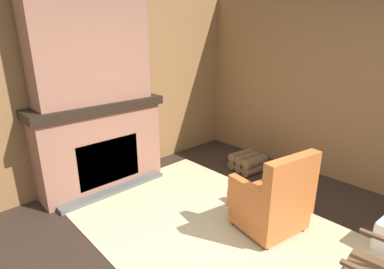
# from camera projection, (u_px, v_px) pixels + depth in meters

# --- Properties ---
(wood_panel_wall_left) EXTENTS (0.06, 5.73, 2.70)m
(wood_panel_wall_left) POSITION_uv_depth(u_px,v_px,m) (86.00, 88.00, 4.01)
(wood_panel_wall_left) COLOR olive
(wood_panel_wall_left) RESTS_ON ground
(wood_panel_wall_back) EXTENTS (5.73, 0.09, 2.70)m
(wood_panel_wall_back) POSITION_uv_depth(u_px,v_px,m) (367.00, 90.00, 3.88)
(wood_panel_wall_back) COLOR olive
(wood_panel_wall_back) RESTS_ON ground
(fireplace_hearth) EXTENTS (0.65, 1.77, 1.20)m
(fireplace_hearth) POSITION_uv_depth(u_px,v_px,m) (101.00, 146.00, 4.07)
(fireplace_hearth) COLOR #93604C
(fireplace_hearth) RESTS_ON ground
(chimney_breast) EXTENTS (0.39, 1.47, 1.48)m
(chimney_breast) POSITION_uv_depth(u_px,v_px,m) (90.00, 43.00, 3.65)
(chimney_breast) COLOR #93604C
(chimney_breast) RESTS_ON fireplace_hearth
(area_rug) EXTENTS (3.45, 2.16, 0.01)m
(area_rug) POSITION_uv_depth(u_px,v_px,m) (219.00, 233.00, 3.22)
(area_rug) COLOR #C6B789
(area_rug) RESTS_ON ground
(armchair) EXTENTS (0.73, 0.78, 0.94)m
(armchair) POSITION_uv_depth(u_px,v_px,m) (273.00, 202.00, 3.17)
(armchair) COLOR #C6662D
(armchair) RESTS_ON ground
(firewood_stack) EXTENTS (0.50, 0.47, 0.28)m
(firewood_stack) POSITION_uv_depth(u_px,v_px,m) (247.00, 162.00, 4.68)
(firewood_stack) COLOR brown
(firewood_stack) RESTS_ON ground
(oil_lamp_vase) EXTENTS (0.12, 0.12, 0.26)m
(oil_lamp_vase) POSITION_uv_depth(u_px,v_px,m) (56.00, 100.00, 3.57)
(oil_lamp_vase) COLOR #B24C42
(oil_lamp_vase) RESTS_ON fireplace_hearth
(storage_case) EXTENTS (0.14, 0.22, 0.13)m
(storage_case) POSITION_uv_depth(u_px,v_px,m) (116.00, 93.00, 4.10)
(storage_case) COLOR black
(storage_case) RESTS_ON fireplace_hearth
(decorative_plate_on_mantel) EXTENTS (0.07, 0.29, 0.28)m
(decorative_plate_on_mantel) POSITION_uv_depth(u_px,v_px,m) (84.00, 92.00, 3.81)
(decorative_plate_on_mantel) COLOR #336093
(decorative_plate_on_mantel) RESTS_ON fireplace_hearth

